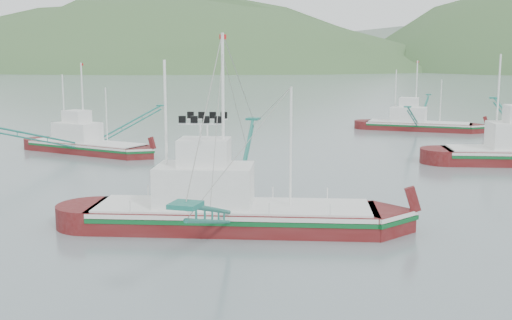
% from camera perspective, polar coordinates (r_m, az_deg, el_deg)
% --- Properties ---
extents(ground, '(1200.00, 1200.00, 0.00)m').
position_cam_1_polar(ground, '(32.42, -3.25, -7.24)').
color(ground, slate).
rests_on(ground, ground).
extents(main_boat, '(15.76, 27.16, 11.17)m').
position_cam_1_polar(main_boat, '(34.19, -2.33, -2.79)').
color(main_boat, '#510D0E').
rests_on(main_boat, ground).
extents(bg_boat_far, '(12.75, 22.85, 9.25)m').
position_cam_1_polar(bg_boat_far, '(81.82, 14.13, 3.45)').
color(bg_boat_far, '#510D0E').
rests_on(bg_boat_far, ground).
extents(bg_boat_left, '(12.95, 22.44, 9.19)m').
position_cam_1_polar(bg_boat_left, '(63.11, -14.85, 2.07)').
color(bg_boat_left, '#510D0E').
rests_on(bg_boat_left, ground).
extents(headland_left, '(448.00, 308.00, 210.00)m').
position_cam_1_polar(headland_left, '(433.54, -8.56, 8.00)').
color(headland_left, '#385B2F').
rests_on(headland_left, ground).
extents(ridge_distant, '(960.00, 400.00, 240.00)m').
position_cam_1_polar(ridge_distant, '(589.38, 19.72, 7.88)').
color(ridge_distant, slate).
rests_on(ridge_distant, ground).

